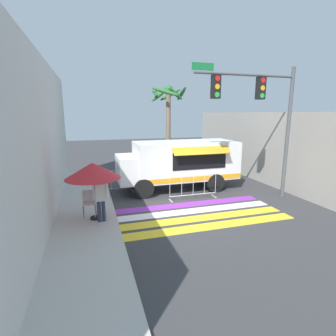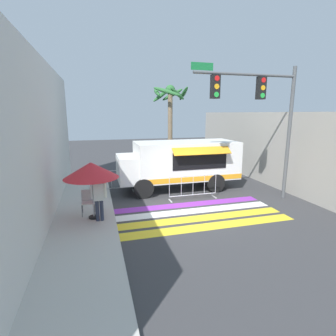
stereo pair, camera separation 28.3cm
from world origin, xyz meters
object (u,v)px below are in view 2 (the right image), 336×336
at_px(barricade_front, 193,187).
at_px(palm_tree, 170,108).
at_px(folding_chair, 88,200).
at_px(vendor_person, 99,196).
at_px(traffic_signal_pole, 260,105).
at_px(food_truck, 177,162).
at_px(barricade_side, 112,181).
at_px(patio_umbrella, 91,170).

bearing_deg(barricade_front, palm_tree, 84.81).
xyz_separation_m(folding_chair, barricade_front, (4.51, 0.95, -0.14)).
bearing_deg(vendor_person, traffic_signal_pole, 22.83).
xyz_separation_m(food_truck, barricade_side, (-3.28, 0.29, -0.87)).
bearing_deg(folding_chair, palm_tree, 30.96).
bearing_deg(barricade_side, traffic_signal_pole, -25.85).
bearing_deg(food_truck, vendor_person, -138.37).
distance_m(vendor_person, barricade_front, 4.50).
xyz_separation_m(vendor_person, palm_tree, (4.63, 7.33, 3.13)).
bearing_deg(palm_tree, patio_umbrella, -124.52).
relative_size(folding_chair, barricade_side, 0.41).
bearing_deg(patio_umbrella, palm_tree, 55.48).
height_order(folding_chair, barricade_front, barricade_front).
bearing_deg(vendor_person, barricade_side, 95.86).
bearing_deg(patio_umbrella, traffic_signal_pole, 4.55).
bearing_deg(folding_chair, food_truck, 10.52).
bearing_deg(traffic_signal_pole, patio_umbrella, -175.45).
distance_m(folding_chair, barricade_front, 4.61).
relative_size(patio_umbrella, vendor_person, 1.28).
relative_size(barricade_side, palm_tree, 0.40).
xyz_separation_m(food_truck, vendor_person, (-3.93, -3.49, -0.38)).
relative_size(food_truck, patio_umbrella, 2.95).
relative_size(vendor_person, barricade_front, 0.71).
height_order(traffic_signal_pole, vendor_person, traffic_signal_pole).
bearing_deg(food_truck, barricade_side, 175.01).
bearing_deg(vendor_person, palm_tree, 73.34).
bearing_deg(traffic_signal_pole, food_truck, 136.30).
distance_m(folding_chair, barricade_side, 3.17).
distance_m(barricade_front, palm_tree, 6.68).
distance_m(food_truck, traffic_signal_pole, 4.70).
xyz_separation_m(traffic_signal_pole, barricade_front, (-2.57, 0.89, -3.60)).
distance_m(vendor_person, palm_tree, 9.22).
distance_m(food_truck, barricade_side, 3.40).
distance_m(vendor_person, barricade_side, 3.86).
xyz_separation_m(patio_umbrella, folding_chair, (-0.18, 0.49, -1.20)).
xyz_separation_m(patio_umbrella, barricade_side, (0.85, 3.48, -1.34)).
bearing_deg(vendor_person, folding_chair, 132.06).
relative_size(folding_chair, palm_tree, 0.16).
height_order(food_truck, folding_chair, food_truck).
bearing_deg(palm_tree, barricade_side, -138.24).
height_order(traffic_signal_pole, palm_tree, traffic_signal_pole).
height_order(food_truck, barricade_front, food_truck).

